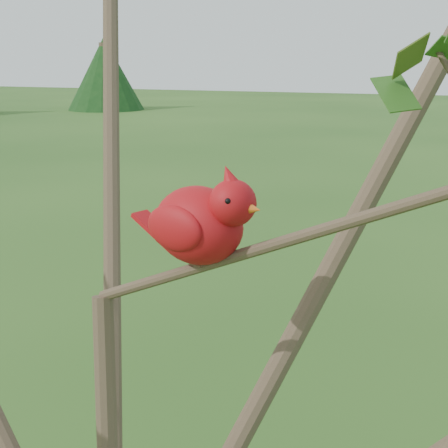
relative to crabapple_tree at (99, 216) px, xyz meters
name	(u,v)px	position (x,y,z in m)	size (l,w,h in m)	color
crabapple_tree	(99,216)	(0.00, 0.00, 0.00)	(2.35, 2.05, 2.95)	#422F23
cardinal	(202,222)	(0.11, 0.11, -0.02)	(0.24, 0.15, 0.17)	#A90E13
distant_trees	(406,78)	(-2.17, 24.86, -0.65)	(37.38, 14.57, 3.15)	#422F23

